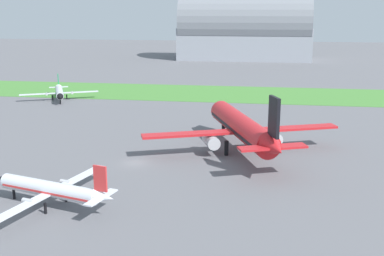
{
  "coord_description": "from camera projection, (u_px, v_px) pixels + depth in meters",
  "views": [
    {
      "loc": [
        20.3,
        -72.33,
        25.02
      ],
      "look_at": [
        7.56,
        13.06,
        3.0
      ],
      "focal_mm": 44.19,
      "sensor_mm": 36.0,
      "label": 1
    }
  ],
  "objects": [
    {
      "name": "airplane_midfield_jet",
      "position": [
        242.0,
        128.0,
        83.17
      ],
      "size": [
        34.22,
        33.97,
        12.62
      ],
      "rotation": [
        0.0,
        0.0,
        1.93
      ],
      "color": "red",
      "rests_on": "ground_plane"
    },
    {
      "name": "hangar_distant",
      "position": [
        245.0,
        29.0,
        233.91
      ],
      "size": [
        64.25,
        30.79,
        33.67
      ],
      "color": "#9399A3",
      "rests_on": "ground_plane"
    },
    {
      "name": "airplane_taxiing_turboprop",
      "position": [
        59.0,
        92.0,
        131.32
      ],
      "size": [
        19.85,
        17.24,
        6.39
      ],
      "rotation": [
        0.0,
        0.0,
        5.15
      ],
      "color": "silver",
      "rests_on": "ground_plane"
    },
    {
      "name": "grass_taxiway_strip",
      "position": [
        194.0,
        93.0,
        142.89
      ],
      "size": [
        360.0,
        28.0,
        0.08
      ],
      "primitive_type": "cube",
      "color": "#478438",
      "rests_on": "ground_plane"
    },
    {
      "name": "ground_plane",
      "position": [
        135.0,
        163.0,
        78.41
      ],
      "size": [
        600.0,
        600.0,
        0.0
      ],
      "primitive_type": "plane",
      "color": "slate"
    },
    {
      "name": "airplane_foreground_turboprop",
      "position": [
        51.0,
        189.0,
        60.58
      ],
      "size": [
        18.82,
        21.81,
        6.67
      ],
      "rotation": [
        0.0,
        0.0,
        2.87
      ],
      "color": "silver",
      "rests_on": "ground_plane"
    }
  ]
}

